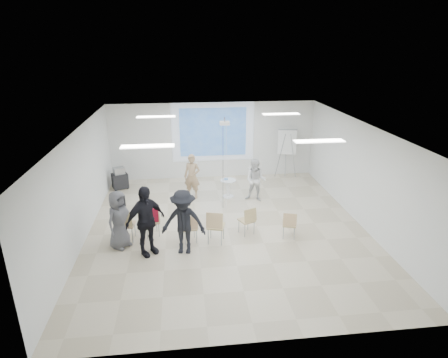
{
  "coord_description": "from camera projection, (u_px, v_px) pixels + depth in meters",
  "views": [
    {
      "loc": [
        -1.23,
        -9.79,
        5.2
      ],
      "look_at": [
        0.0,
        0.8,
        1.25
      ],
      "focal_mm": 30.0,
      "sensor_mm": 36.0,
      "label": 1
    }
  ],
  "objects": [
    {
      "name": "pedestal_table",
      "position": [
        228.0,
        187.0,
        13.1
      ],
      "size": [
        0.58,
        0.58,
        0.67
      ],
      "rotation": [
        0.0,
        0.0,
        -0.08
      ],
      "color": "white",
      "rests_on": "floor"
    },
    {
      "name": "player_left",
      "position": [
        192.0,
        174.0,
        12.9
      ],
      "size": [
        0.76,
        0.63,
        1.78
      ],
      "primitive_type": "imported",
      "rotation": [
        0.0,
        0.0,
        -0.34
      ],
      "color": "tan",
      "rests_on": "floor"
    },
    {
      "name": "chair_right_far",
      "position": [
        290.0,
        223.0,
        10.33
      ],
      "size": [
        0.47,
        0.49,
        0.8
      ],
      "rotation": [
        0.0,
        0.0,
        -0.28
      ],
      "color": "tan",
      "rests_on": "floor"
    },
    {
      "name": "ceiling",
      "position": [
        227.0,
        126.0,
        10.0
      ],
      "size": [
        8.0,
        9.0,
        0.1
      ],
      "primitive_type": "cube",
      "color": "white",
      "rests_on": "wall_back"
    },
    {
      "name": "projection_halo",
      "position": [
        213.0,
        132.0,
        14.59
      ],
      "size": [
        3.2,
        0.01,
        2.3
      ],
      "primitive_type": "cube",
      "color": "silver",
      "rests_on": "wall_back"
    },
    {
      "name": "fluor_panel_se",
      "position": [
        319.0,
        141.0,
        8.84
      ],
      "size": [
        1.2,
        0.3,
        0.02
      ],
      "primitive_type": "cube",
      "color": "white",
      "rests_on": "ceiling"
    },
    {
      "name": "laptop",
      "position": [
        189.0,
        226.0,
        10.19
      ],
      "size": [
        0.34,
        0.27,
        0.02
      ],
      "primitive_type": "imported",
      "rotation": [
        0.0,
        0.0,
        3.31
      ],
      "color": "black",
      "rests_on": "chair_left_inner"
    },
    {
      "name": "chair_left_mid",
      "position": [
        152.0,
        220.0,
        10.4
      ],
      "size": [
        0.5,
        0.52,
        0.87
      ],
      "rotation": [
        0.0,
        0.0,
        0.26
      ],
      "color": "tan",
      "rests_on": "floor"
    },
    {
      "name": "fluor_panel_sw",
      "position": [
        148.0,
        146.0,
        8.41
      ],
      "size": [
        1.2,
        0.3,
        0.02
      ],
      "primitive_type": "cube",
      "color": "white",
      "rests_on": "ceiling"
    },
    {
      "name": "fluor_panel_nw",
      "position": [
        156.0,
        117.0,
        11.67
      ],
      "size": [
        1.2,
        0.3,
        0.02
      ],
      "primitive_type": "cube",
      "color": "white",
      "rests_on": "ceiling"
    },
    {
      "name": "chair_center",
      "position": [
        215.0,
        224.0,
        10.03
      ],
      "size": [
        0.56,
        0.58,
        0.96
      ],
      "rotation": [
        0.0,
        0.0,
        -0.27
      ],
      "color": "tan",
      "rests_on": "floor"
    },
    {
      "name": "controller_right",
      "position": [
        249.0,
        168.0,
        12.8
      ],
      "size": [
        0.08,
        0.13,
        0.04
      ],
      "primitive_type": "cube",
      "rotation": [
        0.0,
        0.0,
        -0.42
      ],
      "color": "white",
      "rests_on": "player_right"
    },
    {
      "name": "audience_left",
      "position": [
        145.0,
        216.0,
        9.37
      ],
      "size": [
        1.45,
        1.33,
        2.14
      ],
      "primitive_type": "imported",
      "rotation": [
        0.0,
        0.0,
        0.63
      ],
      "color": "black",
      "rests_on": "floor"
    },
    {
      "name": "ceiling_projector",
      "position": [
        225.0,
        127.0,
        11.52
      ],
      "size": [
        0.3,
        0.25,
        3.0
      ],
      "color": "white",
      "rests_on": "ceiling"
    },
    {
      "name": "projection_image",
      "position": [
        213.0,
        132.0,
        14.58
      ],
      "size": [
        2.6,
        0.01,
        1.9
      ],
      "primitive_type": "cube",
      "color": "#3163A7",
      "rests_on": "wall_back"
    },
    {
      "name": "player_right",
      "position": [
        256.0,
        178.0,
        12.69
      ],
      "size": [
        0.98,
        0.9,
        1.64
      ],
      "primitive_type": "imported",
      "rotation": [
        0.0,
        0.0,
        -0.42
      ],
      "color": "white",
      "rests_on": "floor"
    },
    {
      "name": "wall_left",
      "position": [
        79.0,
        187.0,
        10.09
      ],
      "size": [
        0.1,
        9.0,
        3.0
      ],
      "primitive_type": "cube",
      "color": "silver",
      "rests_on": "floor"
    },
    {
      "name": "wall_right",
      "position": [
        364.0,
        175.0,
        10.97
      ],
      "size": [
        0.1,
        9.0,
        3.0
      ],
      "primitive_type": "cube",
      "color": "silver",
      "rests_on": "floor"
    },
    {
      "name": "controller_left",
      "position": [
        197.0,
        164.0,
        13.05
      ],
      "size": [
        0.07,
        0.12,
        0.04
      ],
      "primitive_type": "cube",
      "rotation": [
        0.0,
        0.0,
        -0.34
      ],
      "color": "white",
      "rests_on": "player_left"
    },
    {
      "name": "audience_outer",
      "position": [
        119.0,
        216.0,
        9.75
      ],
      "size": [
        0.97,
        1.04,
        1.79
      ],
      "primitive_type": "imported",
      "rotation": [
        0.0,
        0.0,
        0.95
      ],
      "color": "#5D5D62",
      "rests_on": "floor"
    },
    {
      "name": "chair_far_left",
      "position": [
        126.0,
        223.0,
        10.15
      ],
      "size": [
        0.47,
        0.5,
        0.93
      ],
      "rotation": [
        0.0,
        0.0,
        -0.1
      ],
      "color": "tan",
      "rests_on": "floor"
    },
    {
      "name": "chair_left_inner",
      "position": [
        190.0,
        226.0,
        10.09
      ],
      "size": [
        0.45,
        0.48,
        0.83
      ],
      "rotation": [
        0.0,
        0.0,
        0.16
      ],
      "color": "tan",
      "rests_on": "floor"
    },
    {
      "name": "red_jacket",
      "position": [
        150.0,
        216.0,
        10.19
      ],
      "size": [
        0.44,
        0.2,
        0.41
      ],
      "primitive_type": "cube",
      "rotation": [
        0.0,
        0.0,
        0.26
      ],
      "color": "maroon",
      "rests_on": "chair_left_mid"
    },
    {
      "name": "floor",
      "position": [
        227.0,
        229.0,
        11.07
      ],
      "size": [
        8.0,
        9.0,
        0.1
      ],
      "primitive_type": "cube",
      "color": "beige",
      "rests_on": "ground"
    },
    {
      "name": "audience_mid",
      "position": [
        183.0,
        218.0,
        9.46
      ],
      "size": [
        1.38,
        0.91,
        1.97
      ],
      "primitive_type": "imported",
      "rotation": [
        0.0,
        0.0,
        -0.18
      ],
      "color": "black",
      "rests_on": "floor"
    },
    {
      "name": "flipchart_easel",
      "position": [
        287.0,
        142.0,
        14.69
      ],
      "size": [
        0.85,
        0.65,
        1.98
      ],
      "rotation": [
        0.0,
        0.0,
        -0.18
      ],
      "color": "gray",
      "rests_on": "floor"
    },
    {
      "name": "wall_back",
      "position": [
        213.0,
        140.0,
        14.77
      ],
      "size": [
        8.0,
        0.1,
        3.0
      ],
      "primitive_type": "cube",
      "color": "silver",
      "rests_on": "floor"
    },
    {
      "name": "av_cart",
      "position": [
        120.0,
        179.0,
        13.89
      ],
      "size": [
        0.67,
        0.61,
        0.82
      ],
      "rotation": [
        0.0,
        0.0,
        0.38
      ],
      "color": "black",
      "rests_on": "floor"
    },
    {
      "name": "fluor_panel_ne",
      "position": [
        281.0,
        114.0,
        12.1
      ],
      "size": [
        1.2,
        0.3,
        0.02
      ],
      "primitive_type": "cube",
      "color": "white",
      "rests_on": "ceiling"
    },
    {
      "name": "chair_right_inner",
      "position": [
        248.0,
        219.0,
        10.52
      ],
      "size": [
        0.53,
        0.54,
        0.83
      ],
      "rotation": [
        0.0,
        0.0,
        0.42
      ],
      "color": "tan",
      "rests_on": "floor"
    }
  ]
}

